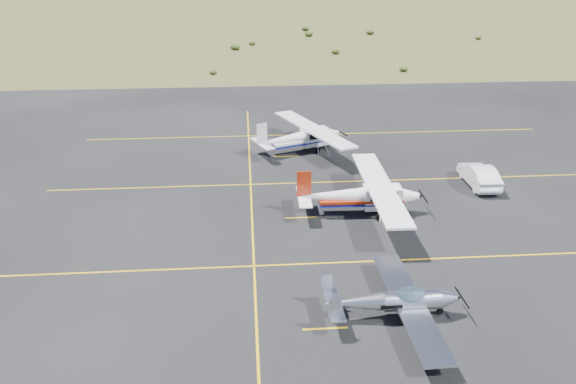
# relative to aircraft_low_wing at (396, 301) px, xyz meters

# --- Properties ---
(ground) EXTENTS (1600.00, 1600.00, 0.00)m
(ground) POSITION_rel_aircraft_low_wing_xyz_m (-0.24, 2.91, -0.88)
(ground) COLOR #383D1C
(ground) RESTS_ON ground
(apron) EXTENTS (72.00, 72.00, 0.02)m
(apron) POSITION_rel_aircraft_low_wing_xyz_m (-0.24, 9.91, -0.88)
(apron) COLOR black
(apron) RESTS_ON ground
(aircraft_low_wing) EXTENTS (6.01, 8.40, 1.83)m
(aircraft_low_wing) POSITION_rel_aircraft_low_wing_xyz_m (0.00, 0.00, 0.00)
(aircraft_low_wing) COLOR silver
(aircraft_low_wing) RESTS_ON apron
(aircraft_cessna) EXTENTS (6.86, 11.45, 2.91)m
(aircraft_cessna) POSITION_rel_aircraft_low_wing_xyz_m (0.51, 10.72, 0.41)
(aircraft_cessna) COLOR white
(aircraft_cessna) RESTS_ON apron
(aircraft_plain) EXTENTS (7.99, 10.85, 2.82)m
(aircraft_plain) POSITION_rel_aircraft_low_wing_xyz_m (-2.05, 22.53, 0.38)
(aircraft_plain) COLOR silver
(aircraft_plain) RESTS_ON apron
(sedan) EXTENTS (1.70, 4.64, 1.52)m
(sedan) POSITION_rel_aircraft_low_wing_xyz_m (9.66, 14.54, -0.11)
(sedan) COLOR white
(sedan) RESTS_ON apron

